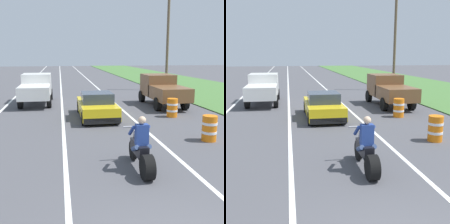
# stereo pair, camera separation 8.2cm
# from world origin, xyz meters

# --- Properties ---
(lane_stripe_left_solid) EXTENTS (0.14, 120.00, 0.01)m
(lane_stripe_left_solid) POSITION_xyz_m (-5.40, 20.00, 0.00)
(lane_stripe_left_solid) COLOR white
(lane_stripe_left_solid) RESTS_ON ground
(lane_stripe_right_solid) EXTENTS (0.14, 120.00, 0.01)m
(lane_stripe_right_solid) POSITION_xyz_m (1.80, 20.00, 0.00)
(lane_stripe_right_solid) COLOR white
(lane_stripe_right_solid) RESTS_ON ground
(lane_stripe_centre_dashed) EXTENTS (0.14, 120.00, 0.01)m
(lane_stripe_centre_dashed) POSITION_xyz_m (-1.80, 20.00, 0.00)
(lane_stripe_centre_dashed) COLOR white
(lane_stripe_centre_dashed) RESTS_ON ground
(grass_verge_right) EXTENTS (10.00, 120.00, 0.06)m
(grass_verge_right) POSITION_xyz_m (11.92, 20.00, 0.03)
(grass_verge_right) COLOR #477538
(grass_verge_right) RESTS_ON ground
(motorcycle_with_rider) EXTENTS (0.70, 2.21, 1.62)m
(motorcycle_with_rider) POSITION_xyz_m (0.34, 4.26, 0.59)
(motorcycle_with_rider) COLOR black
(motorcycle_with_rider) RESTS_ON ground
(sports_car_yellow) EXTENTS (1.84, 4.30, 1.37)m
(sports_car_yellow) POSITION_xyz_m (-0.01, 11.54, 0.63)
(sports_car_yellow) COLOR yellow
(sports_car_yellow) RESTS_ON ground
(pickup_truck_left_lane_white) EXTENTS (2.02, 4.80, 1.98)m
(pickup_truck_left_lane_white) POSITION_xyz_m (-3.47, 16.59, 1.11)
(pickup_truck_left_lane_white) COLOR silver
(pickup_truck_left_lane_white) RESTS_ON ground
(pickup_truck_right_shoulder_brown) EXTENTS (2.02, 4.80, 1.98)m
(pickup_truck_right_shoulder_brown) POSITION_xyz_m (4.66, 14.41, 1.11)
(pickup_truck_right_shoulder_brown) COLOR brown
(pickup_truck_right_shoulder_brown) RESTS_ON ground
(utility_pole_roadside) EXTENTS (0.24, 0.24, 8.30)m
(utility_pole_roadside) POSITION_xyz_m (7.94, 22.33, 4.15)
(utility_pole_roadside) COLOR brown
(utility_pole_roadside) RESTS_ON ground
(construction_barrel_nearest) EXTENTS (0.58, 0.58, 1.00)m
(construction_barrel_nearest) POSITION_xyz_m (3.76, 6.64, 0.50)
(construction_barrel_nearest) COLOR orange
(construction_barrel_nearest) RESTS_ON ground
(construction_barrel_mid) EXTENTS (0.58, 0.58, 1.00)m
(construction_barrel_mid) POSITION_xyz_m (4.00, 11.02, 0.50)
(construction_barrel_mid) COLOR orange
(construction_barrel_mid) RESTS_ON ground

